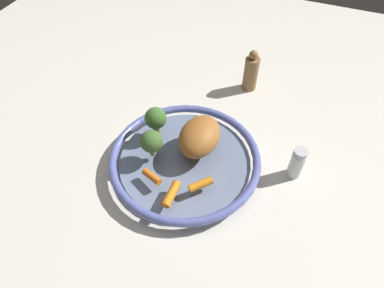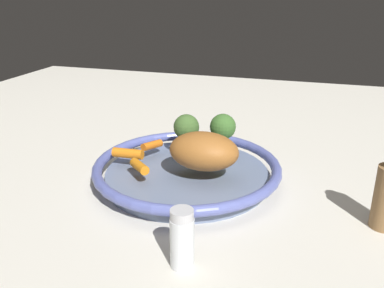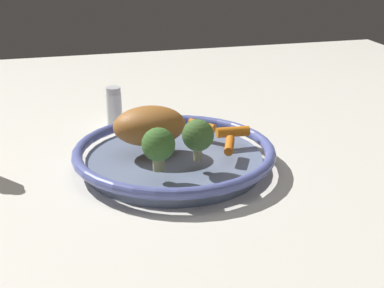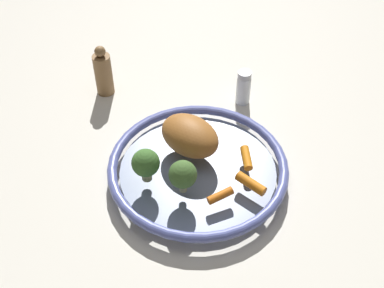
% 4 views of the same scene
% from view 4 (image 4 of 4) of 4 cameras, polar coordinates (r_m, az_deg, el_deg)
% --- Properties ---
extents(ground_plane, '(1.92, 1.92, 0.00)m').
position_cam_4_polar(ground_plane, '(1.01, 0.67, -3.74)').
color(ground_plane, silver).
extents(serving_bowl, '(0.36, 0.36, 0.04)m').
position_cam_4_polar(serving_bowl, '(0.99, 0.68, -2.90)').
color(serving_bowl, slate).
rests_on(serving_bowl, ground_plane).
extents(roast_chicken_piece, '(0.09, 0.13, 0.07)m').
position_cam_4_polar(roast_chicken_piece, '(0.98, -0.24, 0.96)').
color(roast_chicken_piece, '#A4632A').
rests_on(roast_chicken_piece, serving_bowl).
extents(baby_carrot_center, '(0.05, 0.03, 0.02)m').
position_cam_4_polar(baby_carrot_center, '(0.91, 3.24, -5.89)').
color(baby_carrot_center, orange).
rests_on(baby_carrot_center, serving_bowl).
extents(baby_carrot_left, '(0.02, 0.06, 0.02)m').
position_cam_4_polar(baby_carrot_left, '(0.94, 6.72, -4.50)').
color(baby_carrot_left, orange).
rests_on(baby_carrot_left, serving_bowl).
extents(baby_carrot_near_rim, '(0.05, 0.05, 0.02)m').
position_cam_4_polar(baby_carrot_near_rim, '(0.98, 6.22, -1.60)').
color(baby_carrot_near_rim, orange).
rests_on(baby_carrot_near_rim, serving_bowl).
extents(broccoli_floret_large, '(0.05, 0.05, 0.07)m').
position_cam_4_polar(broccoli_floret_large, '(0.90, -1.06, -3.52)').
color(broccoli_floret_large, tan).
rests_on(broccoli_floret_large, serving_bowl).
extents(broccoli_floret_small, '(0.05, 0.05, 0.07)m').
position_cam_4_polar(broccoli_floret_small, '(0.92, -5.30, -2.23)').
color(broccoli_floret_small, tan).
rests_on(broccoli_floret_small, serving_bowl).
extents(salt_shaker, '(0.03, 0.03, 0.09)m').
position_cam_4_polar(salt_shaker, '(1.15, 5.89, 6.42)').
color(salt_shaker, silver).
rests_on(salt_shaker, ground_plane).
extents(pepper_mill, '(0.04, 0.04, 0.13)m').
position_cam_4_polar(pepper_mill, '(1.19, -10.08, 8.02)').
color(pepper_mill, olive).
rests_on(pepper_mill, ground_plane).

